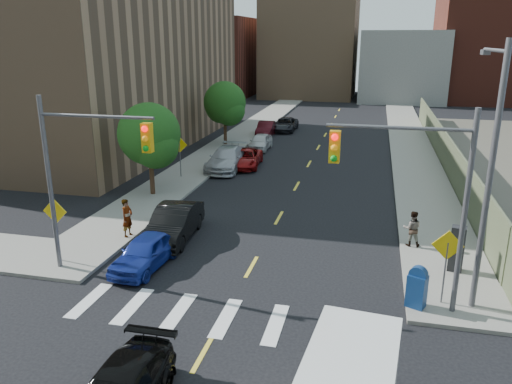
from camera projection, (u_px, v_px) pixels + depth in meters
The scene contains 27 objects.
sidewalk_nw at pixel (256, 125), 53.28m from camera, with size 3.50×73.00×0.15m, color gray.
sidewalk_ne at pixel (407, 131), 49.87m from camera, with size 3.50×73.00×0.15m, color gray.
fence_north at pixel (443, 148), 36.56m from camera, with size 0.12×44.00×2.50m, color #5F6244.
building_nw at pixel (66, 50), 43.39m from camera, with size 22.00×30.00×16.00m, color #8C6B4C.
bg_bldg_west at pixel (211, 57), 81.16m from camera, with size 14.00×18.00×12.00m, color #592319.
bg_bldg_midwest at pixel (311, 48), 79.05m from camera, with size 14.00×16.00×15.00m, color #8C6B4C.
bg_bldg_center at pixel (402, 66), 74.85m from camera, with size 12.00×16.00×10.00m, color gray.
bg_bldg_east at pixel (502, 45), 72.74m from camera, with size 18.00×18.00×16.00m, color #592319.
signal_nw at pixel (83, 163), 18.58m from camera, with size 4.59×0.30×7.00m.
signal_ne at pixel (418, 184), 15.94m from camera, with size 4.59×0.30×7.00m.
streetlight_ne at pixel (489, 160), 16.08m from camera, with size 0.25×3.70×9.00m.
warn_sign_nw at pixel (56, 218), 20.19m from camera, with size 1.06×0.06×2.83m.
warn_sign_ne at pixel (447, 254), 16.89m from camera, with size 1.06×0.06×2.83m.
warn_sign_midwest at pixel (180, 149), 32.74m from camera, with size 1.06×0.06×2.83m.
tree_west_near at pixel (150, 138), 28.67m from camera, with size 3.66×3.64×5.52m.
tree_west_far at pixel (225, 105), 42.61m from camera, with size 3.66×3.64×5.52m.
parked_car_blue at pixel (145, 252), 20.25m from camera, with size 1.58×3.92×1.34m, color navy.
parked_car_black at pixel (174, 223), 23.05m from camera, with size 1.67×4.78×1.57m, color black.
parked_car_red at pixel (245, 158), 36.17m from camera, with size 2.10×4.55×1.26m, color maroon.
parked_car_silver at pixel (227, 159), 35.38m from camera, with size 2.20×5.42×1.57m, color #ADAEB5.
parked_car_white at pixel (260, 142), 41.72m from camera, with size 1.57×3.90×1.33m, color silver.
parked_car_maroon at pixel (266, 129), 47.59m from camera, with size 1.45×4.15×1.37m, color #3B0B11.
parked_car_grey at pixel (285, 124), 50.21m from camera, with size 2.16×4.68×1.30m, color black.
mailbox at pixel (417, 287), 16.95m from camera, with size 0.75×0.68×1.50m.
payphone at pixel (457, 249), 19.55m from camera, with size 0.55×0.45×1.85m, color black.
pedestrian_west at pixel (127, 218), 23.00m from camera, with size 0.65×0.43×1.79m, color gray.
pedestrian_east at pixel (412, 229), 21.96m from camera, with size 0.78×0.61×1.61m, color gray.
Camera 1 is at (4.48, -10.09, 8.99)m, focal length 35.00 mm.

